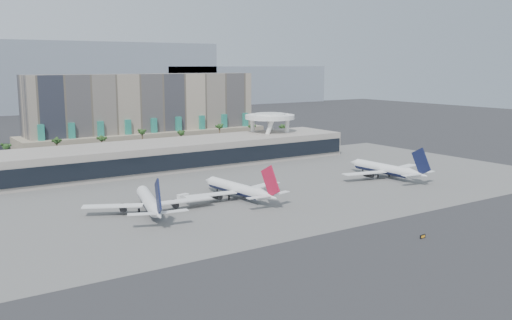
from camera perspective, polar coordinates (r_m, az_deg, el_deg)
ground at (r=180.03m, az=8.42°, el=-5.77°), size 900.00×900.00×0.00m
apron_pad at (r=222.50m, az=-1.14°, el=-2.71°), size 260.00×130.00×0.06m
mountain_ridge at (r=615.63m, az=-20.37°, el=7.34°), size 680.00×60.00×70.00m
hotel at (r=329.57m, az=-10.99°, el=4.07°), size 140.00×30.00×42.00m
terminal at (r=268.35m, az=-7.49°, el=0.74°), size 170.00×32.50×14.50m
saucer_structure at (r=300.17m, az=1.39°, el=4.04°), size 26.00×26.00×21.89m
palm_row at (r=302.26m, az=-9.29°, el=2.44°), size 157.80×2.80×13.10m
airliner_left at (r=186.11m, az=-10.60°, el=-4.13°), size 40.90×42.43×14.96m
airliner_centre at (r=202.16m, az=-1.83°, el=-2.89°), size 41.22×42.58×14.70m
airliner_right at (r=245.58m, az=12.82°, el=-0.88°), size 42.61×43.85×15.14m
service_vehicle_a at (r=203.34m, az=-7.30°, el=-3.68°), size 4.32×2.61×1.98m
service_vehicle_b at (r=215.26m, az=1.20°, el=-2.88°), size 4.04×3.10×1.84m
taxiway_sign at (r=164.57m, az=16.33°, el=-7.35°), size 2.29×0.59×1.03m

